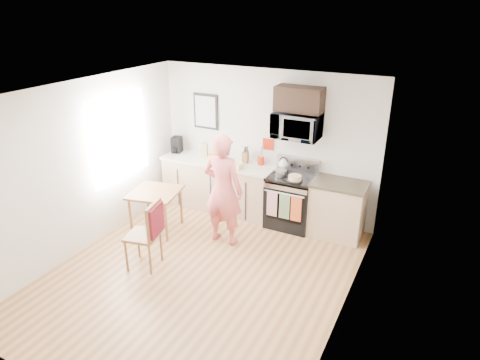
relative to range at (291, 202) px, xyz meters
The scene contains 28 objects.
floor 2.12m from the range, 107.69° to the right, with size 4.60×4.60×0.00m, color #8E5C37.
back_wall 1.12m from the range, 152.75° to the left, with size 4.00×0.04×2.60m, color beige.
front_wall 4.41m from the range, 98.38° to the right, with size 4.00×0.04×2.60m, color beige.
left_wall 3.40m from the range, 143.09° to the right, with size 0.04×4.60×2.60m, color beige.
right_wall 2.55m from the range, 55.26° to the right, with size 0.04×4.60×2.60m, color beige.
ceiling 3.00m from the range, 107.69° to the right, with size 4.00×4.60×0.04m, color white.
window 3.06m from the range, 155.62° to the right, with size 0.06×1.40×1.50m.
cabinet_left 1.43m from the range, behind, with size 2.10×0.60×0.90m, color tan.
countertop_left 1.51m from the range, behind, with size 2.14×0.64×0.04m, color beige.
cabinet_right 0.80m from the range, ahead, with size 0.84×0.60×0.90m, color tan.
countertop_right 0.93m from the range, ahead, with size 0.88×0.64×0.04m, color black.
range is the anchor object (origin of this frame).
microwave 1.33m from the range, 90.06° to the left, with size 0.76×0.51×0.42m, color #ACACB0.
upper_cabinet 1.75m from the range, 90.04° to the left, with size 0.76×0.35×0.40m, color black.
wall_art 2.27m from the range, behind, with size 0.50×0.04×0.65m.
wall_trivet 1.09m from the range, 151.92° to the left, with size 0.20×0.02×0.20m, color #B1230F.
person 1.34m from the range, 128.07° to the right, with size 0.66×0.43×1.81m, color #DA3E3C.
dining_table 2.30m from the range, 149.00° to the right, with size 0.79×0.79×0.72m.
chair 2.50m from the range, 122.19° to the right, with size 0.56×0.52×1.04m.
knife_block 1.14m from the range, 169.69° to the left, with size 0.09×0.13×0.21m, color brown.
utensil_crock 0.95m from the range, 162.95° to the left, with size 0.12×0.12×0.35m.
fruit_bowl 1.66m from the range, behind, with size 0.24×0.24×0.10m.
milk_carton 1.86m from the range, behind, with size 0.11×0.11×0.28m, color tan.
coffee_maker 2.47m from the range, behind, with size 0.21×0.27×0.30m.
bread_bag 1.16m from the range, behind, with size 0.30×0.14×0.11m, color tan.
cake 0.57m from the range, 58.44° to the right, with size 0.26×0.26×0.09m.
kettle 0.67m from the range, 137.71° to the left, with size 0.17×0.17×0.22m.
pot 0.57m from the range, 155.22° to the right, with size 0.20×0.32×0.10m.
Camera 1 is at (2.81, -4.31, 3.62)m, focal length 32.00 mm.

